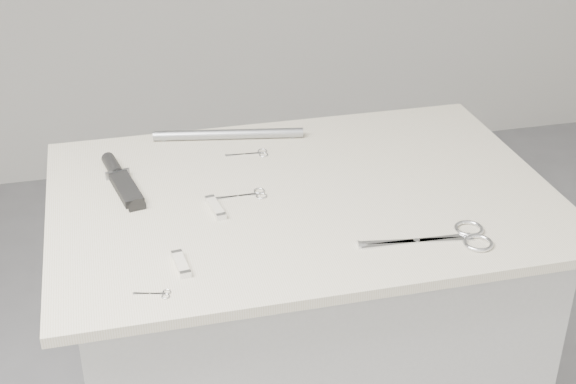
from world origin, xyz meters
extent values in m
cube|color=#B5B5B2|center=(0.00, 0.00, 0.45)|extent=(0.90, 0.60, 0.90)
cube|color=beige|center=(0.00, 0.00, 0.91)|extent=(1.00, 0.70, 0.02)
cube|color=silver|center=(0.15, -0.23, 0.92)|extent=(0.21, 0.05, 0.00)
cylinder|color=silver|center=(0.15, -0.23, 0.92)|extent=(0.01, 0.01, 0.01)
torus|color=silver|center=(0.26, -0.21, 0.92)|extent=(0.05, 0.05, 0.01)
torus|color=silver|center=(0.26, -0.26, 0.92)|extent=(0.05, 0.05, 0.01)
cube|color=silver|center=(-0.13, 0.01, 0.92)|extent=(0.09, 0.01, 0.00)
cylinder|color=silver|center=(-0.13, 0.01, 0.92)|extent=(0.01, 0.01, 0.00)
torus|color=silver|center=(-0.08, 0.02, 0.92)|extent=(0.02, 0.02, 0.00)
torus|color=silver|center=(-0.08, 0.00, 0.92)|extent=(0.02, 0.02, 0.00)
cube|color=silver|center=(-0.08, 0.19, 0.92)|extent=(0.08, 0.02, 0.00)
cylinder|color=silver|center=(-0.08, 0.19, 0.92)|extent=(0.00, 0.00, 0.00)
torus|color=silver|center=(-0.04, 0.20, 0.92)|extent=(0.02, 0.02, 0.00)
torus|color=silver|center=(-0.04, 0.18, 0.92)|extent=(0.02, 0.02, 0.00)
cube|color=silver|center=(-0.33, -0.28, 0.92)|extent=(0.05, 0.02, 0.00)
cylinder|color=silver|center=(-0.33, -0.28, 0.92)|extent=(0.00, 0.00, 0.00)
torus|color=silver|center=(-0.30, -0.28, 0.92)|extent=(0.01, 0.01, 0.00)
torus|color=silver|center=(-0.30, -0.29, 0.92)|extent=(0.01, 0.01, 0.00)
cube|color=black|center=(-0.34, 0.08, 0.93)|extent=(0.06, 0.14, 0.02)
cube|color=#909398|center=(-0.36, 0.15, 0.93)|extent=(0.05, 0.02, 0.02)
cylinder|color=black|center=(-0.36, 0.19, 0.93)|extent=(0.04, 0.09, 0.03)
cube|color=beige|center=(-0.18, -0.03, 0.93)|extent=(0.03, 0.08, 0.01)
cube|color=silver|center=(-0.19, 0.01, 0.93)|extent=(0.02, 0.01, 0.01)
cube|color=silver|center=(-0.18, -0.07, 0.93)|extent=(0.02, 0.01, 0.01)
cube|color=beige|center=(-0.27, -0.21, 0.92)|extent=(0.02, 0.08, 0.01)
cube|color=silver|center=(-0.27, -0.17, 0.93)|extent=(0.02, 0.01, 0.01)
cube|color=silver|center=(-0.27, -0.24, 0.93)|extent=(0.02, 0.01, 0.01)
cylinder|color=#909398|center=(-0.10, 0.28, 0.93)|extent=(0.34, 0.08, 0.02)
camera|label=1|loc=(-0.36, -1.36, 1.70)|focal=50.00mm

